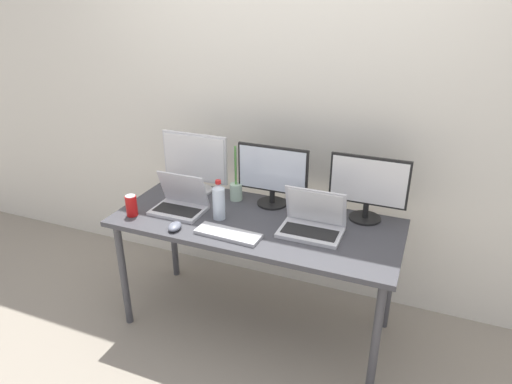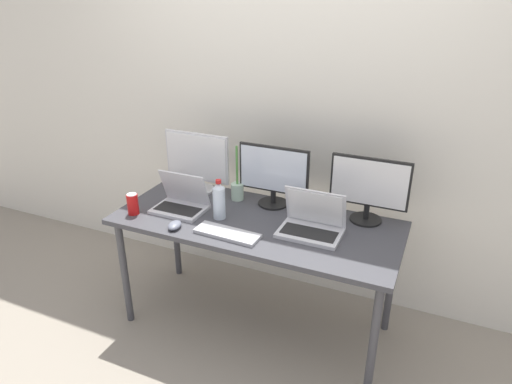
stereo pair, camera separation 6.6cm
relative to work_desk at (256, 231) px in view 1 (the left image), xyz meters
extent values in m
plane|color=gray|center=(0.00, 0.00, -0.67)|extent=(16.00, 16.00, 0.00)
cube|color=silver|center=(0.00, 0.59, 0.63)|extent=(7.00, 0.08, 2.60)
cylinder|color=#424247|center=(-0.76, -0.29, -0.32)|extent=(0.04, 0.04, 0.71)
cylinder|color=#424247|center=(0.76, -0.29, -0.32)|extent=(0.04, 0.04, 0.71)
cylinder|color=#424247|center=(-0.76, 0.29, -0.32)|extent=(0.04, 0.04, 0.71)
cylinder|color=#424247|center=(0.76, 0.29, -0.32)|extent=(0.04, 0.04, 0.71)
cube|color=#3D3D42|center=(0.00, 0.00, 0.05)|extent=(1.63, 0.69, 0.03)
cylinder|color=silver|center=(-0.51, 0.24, 0.07)|extent=(0.20, 0.20, 0.01)
cylinder|color=silver|center=(-0.51, 0.24, 0.11)|extent=(0.03, 0.03, 0.07)
cube|color=silver|center=(-0.51, 0.24, 0.30)|extent=(0.44, 0.02, 0.31)
cube|color=white|center=(-0.51, 0.23, 0.30)|extent=(0.42, 0.01, 0.29)
cylinder|color=black|center=(0.01, 0.24, 0.07)|extent=(0.18, 0.18, 0.01)
cylinder|color=black|center=(0.01, 0.24, 0.12)|extent=(0.03, 0.03, 0.08)
cube|color=black|center=(0.01, 0.24, 0.30)|extent=(0.44, 0.02, 0.28)
cube|color=silver|center=(0.01, 0.23, 0.30)|extent=(0.41, 0.01, 0.26)
cylinder|color=black|center=(0.57, 0.26, 0.07)|extent=(0.18, 0.18, 0.01)
cylinder|color=black|center=(0.57, 0.26, 0.12)|extent=(0.03, 0.03, 0.08)
cube|color=black|center=(0.57, 0.26, 0.30)|extent=(0.44, 0.02, 0.28)
cube|color=white|center=(0.57, 0.24, 0.30)|extent=(0.41, 0.01, 0.26)
cube|color=silver|center=(-0.47, -0.07, 0.08)|extent=(0.30, 0.22, 0.02)
cube|color=black|center=(-0.47, -0.09, 0.09)|extent=(0.27, 0.12, 0.00)
cube|color=silver|center=(-0.47, 0.00, 0.19)|extent=(0.30, 0.08, 0.21)
cube|color=#A54CB2|center=(-0.47, 0.00, 0.19)|extent=(0.27, 0.07, 0.19)
cube|color=silver|center=(0.33, -0.03, 0.08)|extent=(0.34, 0.23, 0.02)
cube|color=black|center=(0.33, -0.05, 0.09)|extent=(0.30, 0.12, 0.00)
cube|color=silver|center=(0.33, 0.05, 0.20)|extent=(0.34, 0.07, 0.22)
cube|color=white|center=(0.33, 0.05, 0.19)|extent=(0.30, 0.06, 0.20)
cube|color=#B2B2B7|center=(-0.07, -0.21, 0.08)|extent=(0.37, 0.14, 0.02)
ellipsoid|color=slate|center=(-0.38, -0.26, 0.08)|extent=(0.09, 0.12, 0.04)
cylinder|color=silver|center=(-0.21, -0.05, 0.16)|extent=(0.07, 0.07, 0.19)
cone|color=silver|center=(-0.21, -0.05, 0.27)|extent=(0.06, 0.06, 0.03)
cylinder|color=red|center=(-0.21, -0.05, 0.29)|extent=(0.03, 0.03, 0.02)
cylinder|color=red|center=(-0.70, -0.21, 0.13)|extent=(0.07, 0.07, 0.12)
cylinder|color=silver|center=(-0.70, -0.21, 0.19)|extent=(0.06, 0.06, 0.00)
cylinder|color=#B2D1B7|center=(-0.22, 0.22, 0.12)|extent=(0.08, 0.08, 0.11)
cylinder|color=#519342|center=(-0.22, 0.22, 0.29)|extent=(0.01, 0.01, 0.25)
camera|label=1|loc=(0.87, -2.13, 1.29)|focal=32.00mm
camera|label=2|loc=(0.93, -2.11, 1.29)|focal=32.00mm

